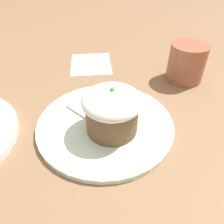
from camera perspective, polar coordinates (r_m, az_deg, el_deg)
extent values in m
plane|color=#846042|center=(0.44, -1.78, -3.58)|extent=(4.00, 4.00, 0.00)
cylinder|color=silver|center=(0.43, -1.79, -3.08)|extent=(0.27, 0.27, 0.01)
cylinder|color=brown|center=(0.40, 0.00, -1.53)|extent=(0.10, 0.10, 0.05)
ellipsoid|color=white|center=(0.37, 0.00, 2.89)|extent=(0.11, 0.11, 0.04)
cone|color=orange|center=(0.37, 0.35, 6.20)|extent=(0.01, 0.01, 0.01)
sphere|color=green|center=(0.36, 0.09, 5.54)|extent=(0.01, 0.01, 0.01)
cube|color=silver|center=(0.45, -8.59, -0.04)|extent=(0.04, 0.07, 0.00)
ellipsoid|color=silver|center=(0.43, -4.40, -2.62)|extent=(0.04, 0.05, 0.01)
cylinder|color=#9E563D|center=(0.59, 18.89, 12.12)|extent=(0.09, 0.09, 0.09)
torus|color=#9E563D|center=(0.64, 18.69, 14.17)|extent=(0.06, 0.01, 0.06)
cube|color=white|center=(0.66, -5.54, 12.45)|extent=(0.16, 0.15, 0.00)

